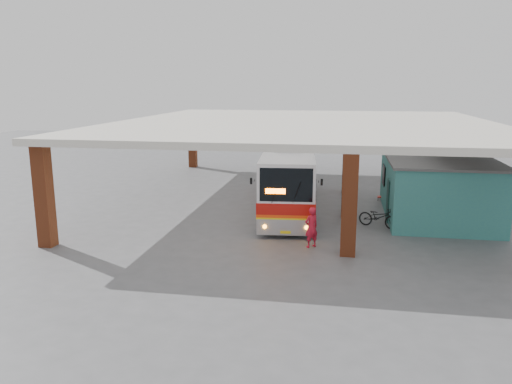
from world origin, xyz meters
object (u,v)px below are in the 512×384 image
object	(u,v)px
motorcycle	(379,217)
coach_bus	(289,175)
red_chair	(383,195)
pedestrian	(311,227)

from	to	relation	value
motorcycle	coach_bus	bearing A→B (deg)	78.96
motorcycle	red_chair	world-z (taller)	motorcycle
coach_bus	pedestrian	xyz separation A→B (m)	(1.70, -6.86, -0.92)
red_chair	motorcycle	bearing A→B (deg)	-91.63
pedestrian	red_chair	distance (m)	10.00
motorcycle	red_chair	size ratio (longest dim) A/B	2.58
coach_bus	pedestrian	size ratio (longest dim) A/B	7.22
coach_bus	motorcycle	world-z (taller)	coach_bus
pedestrian	motorcycle	bearing A→B (deg)	-169.97
coach_bus	red_chair	distance (m)	6.01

